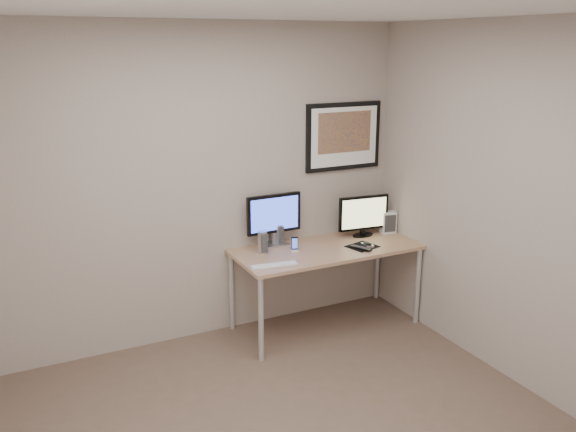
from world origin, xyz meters
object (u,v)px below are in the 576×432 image
desk (326,255)px  fan_unit (388,222)px  phone_dock (295,244)px  keyboard (274,265)px  speaker_left (263,242)px  monitor_tv (364,215)px  speaker_right (279,234)px  monitor_large (274,217)px  framed_art (344,136)px

desk → fan_unit: (0.72, 0.12, 0.17)m
phone_dock → keyboard: size_ratio=0.33×
speaker_left → fan_unit: bearing=0.7°
speaker_left → fan_unit: 1.27m
desk → speaker_left: size_ratio=8.32×
monitor_tv → phone_dock: 0.76m
keyboard → speaker_right: bearing=68.1°
speaker_right → fan_unit: 1.06m
monitor_large → fan_unit: size_ratio=2.46×
phone_dock → monitor_large: bearing=131.3°
speaker_left → speaker_right: speaker_left is taller
speaker_right → phone_dock: speaker_right is taller
monitor_large → monitor_tv: bearing=-9.4°
monitor_tv → phone_dock: bearing=-166.1°
framed_art → speaker_left: framed_art is taller
keyboard → fan_unit: (1.32, 0.33, 0.09)m
framed_art → monitor_large: 0.97m
speaker_right → phone_dock: 0.23m
keyboard → fan_unit: fan_unit is taller
framed_art → monitor_large: bearing=-174.2°
monitor_large → speaker_left: bearing=-140.7°
desk → keyboard: keyboard is taller
monitor_tv → framed_art: bearing=125.6°
speaker_left → monitor_large: bearing=40.4°
monitor_tv → speaker_left: bearing=-171.9°
desk → speaker_right: bearing=140.9°
speaker_left → speaker_right: size_ratio=1.08×
desk → monitor_large: bearing=145.4°
monitor_large → fan_unit: (1.10, -0.14, -0.15)m
framed_art → speaker_right: 1.05m
monitor_tv → keyboard: 1.13m
phone_dock → fan_unit: size_ratio=0.63×
speaker_left → speaker_right: 0.27m
speaker_left → framed_art: bearing=14.1°
speaker_left → fan_unit: size_ratio=0.95×
keyboard → monitor_large: bearing=72.6°
framed_art → monitor_tv: size_ratio=1.57×
speaker_right → keyboard: speaker_right is taller
monitor_tv → fan_unit: bearing=3.8°
speaker_right → speaker_left: bearing=-150.6°
monitor_large → phone_dock: bearing=-69.2°
desk → framed_art: (0.35, 0.33, 0.96)m
phone_dock → keyboard: bearing=-121.9°
phone_dock → keyboard: (-0.31, -0.25, -0.06)m
speaker_right → desk: bearing=-43.9°
framed_art → monitor_large: size_ratio=1.50×
monitor_large → monitor_tv: 0.84m
speaker_left → keyboard: size_ratio=0.51×
monitor_tv → keyboard: size_ratio=1.25×
framed_art → speaker_right: (-0.67, -0.07, -0.80)m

